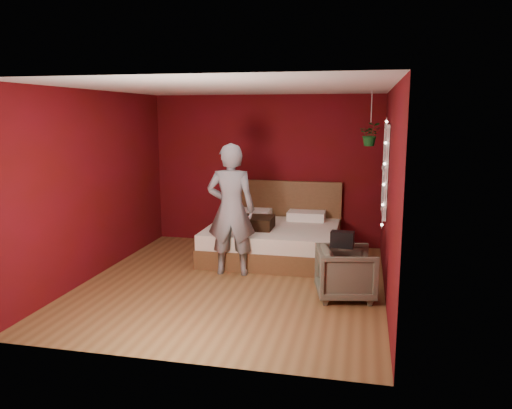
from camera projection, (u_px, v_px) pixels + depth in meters
name	position (u px, v px, depth m)	size (l,w,h in m)	color
floor	(234.00, 283.00, 6.80)	(4.50, 4.50, 0.00)	olive
room_walls	(233.00, 160.00, 6.50)	(4.04, 4.54, 2.62)	#590914
window	(385.00, 170.00, 6.98)	(0.05, 0.97, 1.27)	white
fairy_lights	(384.00, 174.00, 6.48)	(0.04, 0.04, 1.45)	silver
bed	(274.00, 238.00, 8.05)	(2.06, 1.75, 1.13)	brown
person	(231.00, 210.00, 7.05)	(0.68, 0.45, 1.88)	gray
armchair	(346.00, 273.00, 6.21)	(0.69, 0.71, 0.64)	#666450
handbag	(342.00, 239.00, 6.16)	(0.28, 0.14, 0.20)	black
throw_pillow	(256.00, 223.00, 7.76)	(0.51, 0.51, 0.18)	black
hanging_plant	(370.00, 134.00, 7.28)	(0.32, 0.28, 0.79)	silver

